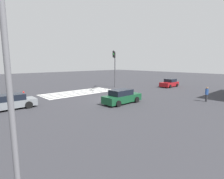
# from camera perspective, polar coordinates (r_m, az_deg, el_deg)

# --- Properties ---
(ground_plane) EXTENTS (129.12, 129.12, 0.00)m
(ground_plane) POSITION_cam_1_polar(r_m,az_deg,el_deg) (21.13, 0.00, -3.47)
(ground_plane) COLOR #333338
(crosswalk_markings) EXTENTS (11.25, 4.40, 0.01)m
(crosswalk_markings) POSITION_cam_1_polar(r_m,az_deg,el_deg) (26.91, -10.55, -0.95)
(crosswalk_markings) COLOR silver
(crosswalk_markings) RESTS_ON ground_plane
(traffic_signal_mast) EXTENTS (4.88, 4.88, 6.39)m
(traffic_signal_mast) POSITION_cam_1_polar(r_m,az_deg,el_deg) (29.35, 0.82, 9.32)
(traffic_signal_mast) COLOR #47474C
(traffic_signal_mast) RESTS_ON ground_plane
(car_0) EXTENTS (4.70, 1.99, 1.56)m
(car_0) POSITION_cam_1_polar(r_m,az_deg,el_deg) (19.37, 3.26, -2.40)
(car_0) COLOR #144728
(car_0) RESTS_ON ground_plane
(car_1) EXTENTS (4.63, 2.02, 1.45)m
(car_1) POSITION_cam_1_polar(r_m,az_deg,el_deg) (19.62, -30.30, -3.58)
(car_1) COLOR gray
(car_1) RESTS_ON ground_plane
(car_2) EXTENTS (4.28, 2.12, 1.49)m
(car_2) POSITION_cam_1_polar(r_m,az_deg,el_deg) (34.25, 18.25, 1.98)
(car_2) COLOR maroon
(car_2) RESTS_ON ground_plane
(pedestrian) EXTENTS (0.41, 0.41, 1.71)m
(pedestrian) POSITION_cam_1_polar(r_m,az_deg,el_deg) (22.94, 28.52, -1.14)
(pedestrian) COLOR #38383D
(pedestrian) RESTS_ON ground_plane
(street_light_pole_a) EXTENTS (0.80, 0.36, 8.68)m
(street_light_pole_a) POSITION_cam_1_polar(r_m,az_deg,el_deg) (5.50, -31.65, 14.44)
(street_light_pole_a) COLOR slate
(street_light_pole_a) RESTS_ON ground_plane
(fire_hydrant) EXTENTS (0.22, 0.22, 0.86)m
(fire_hydrant) POSITION_cam_1_polar(r_m,az_deg,el_deg) (25.10, -26.90, -1.48)
(fire_hydrant) COLOR red
(fire_hydrant) RESTS_ON ground_plane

